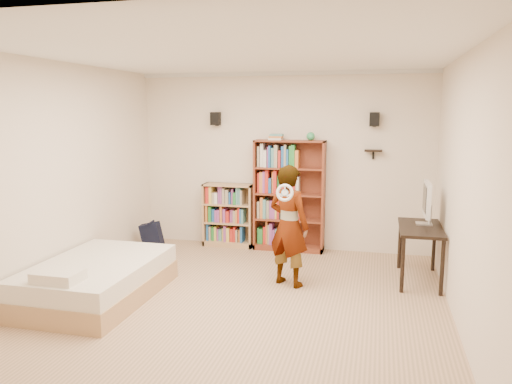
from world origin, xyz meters
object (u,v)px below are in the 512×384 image
low_bookshelf (229,215)px  person (289,226)px  computer_desk (419,254)px  daybed (97,275)px  tall_bookshelf (289,196)px

low_bookshelf → person: (1.24, -1.55, 0.25)m
computer_desk → daybed: 3.91m
tall_bookshelf → daybed: (-1.77, -2.51, -0.57)m
tall_bookshelf → low_bookshelf: bearing=179.6°
low_bookshelf → tall_bookshelf: bearing=-0.4°
tall_bookshelf → person: (0.27, -1.54, -0.10)m
daybed → person: bearing=25.4°
tall_bookshelf → daybed: tall_bookshelf is taller
low_bookshelf → computer_desk: low_bookshelf is taller
tall_bookshelf → computer_desk: (1.84, -1.01, -0.49)m
low_bookshelf → person: size_ratio=0.66×
low_bookshelf → person: bearing=-51.3°
tall_bookshelf → daybed: 3.12m
tall_bookshelf → person: 1.57m
computer_desk → daybed: computer_desk is taller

